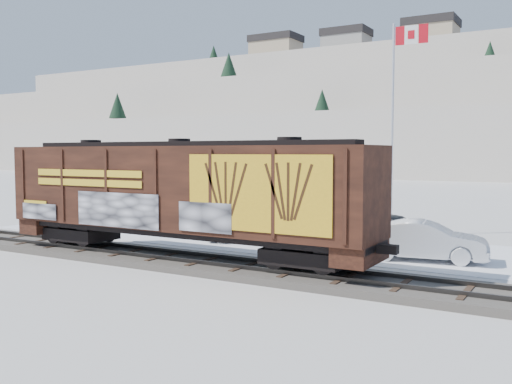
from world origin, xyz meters
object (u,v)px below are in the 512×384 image
Objects in this scene: flagpole at (394,158)px; car_silver at (244,229)px; hopper_railcar at (180,192)px; car_white at (425,241)px; car_dark at (393,232)px.

flagpole is 2.95× the size of car_silver.
hopper_railcar is 10.53m from car_white.
flagpole reaches higher than hopper_railcar.
car_silver is 0.73× the size of car_dark.
flagpole reaches higher than car_dark.
hopper_railcar is at bearing 146.70° from car_dark.
car_silver is 7.39m from car_dark.
car_dark is at bearing 31.57° from car_white.
car_dark is (1.32, -4.29, -3.48)m from flagpole.
flagpole is 8.34m from car_white.
car_dark is (6.44, 8.24, -2.18)m from hopper_railcar.
hopper_railcar reaches higher than car_dark.
car_white is at bearing -134.90° from car_dark.
hopper_railcar is 10.68m from car_dark.
car_silver is 9.20m from car_white.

